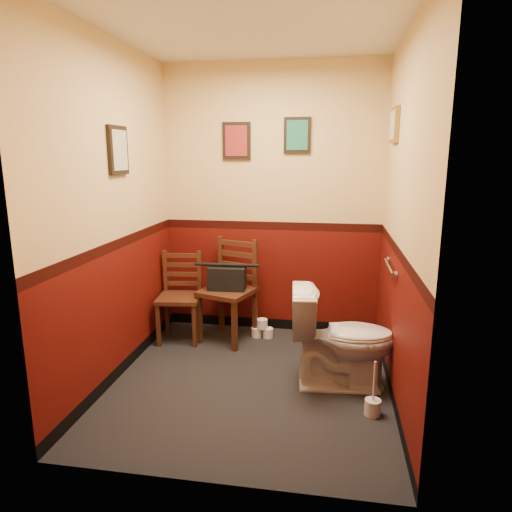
{
  "coord_description": "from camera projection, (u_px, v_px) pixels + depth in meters",
  "views": [
    {
      "loc": [
        0.6,
        -3.37,
        1.82
      ],
      "look_at": [
        0.0,
        0.25,
        1.0
      ],
      "focal_mm": 32.0,
      "sensor_mm": 36.0,
      "label": 1
    }
  ],
  "objects": [
    {
      "name": "floor",
      "position": [
        251.0,
        382.0,
        3.73
      ],
      "size": [
        2.2,
        2.4,
        0.0
      ],
      "primitive_type": "cube",
      "color": "black",
      "rests_on": "ground"
    },
    {
      "name": "ceiling",
      "position": [
        250.0,
        24.0,
        3.15
      ],
      "size": [
        2.2,
        2.4,
        0.0
      ],
      "primitive_type": "cube",
      "rotation": [
        3.14,
        0.0,
        0.0
      ],
      "color": "silver",
      "rests_on": "ground"
    },
    {
      "name": "wall_back",
      "position": [
        271.0,
        202.0,
        4.6
      ],
      "size": [
        2.2,
        0.0,
        2.7
      ],
      "primitive_type": "cube",
      "rotation": [
        1.57,
        0.0,
        0.0
      ],
      "color": "#4B0C07",
      "rests_on": "ground"
    },
    {
      "name": "wall_front",
      "position": [
        209.0,
        250.0,
        2.28
      ],
      "size": [
        2.2,
        0.0,
        2.7
      ],
      "primitive_type": "cube",
      "rotation": [
        -1.57,
        0.0,
        0.0
      ],
      "color": "#4B0C07",
      "rests_on": "ground"
    },
    {
      "name": "wall_left",
      "position": [
        114.0,
        215.0,
        3.62
      ],
      "size": [
        0.0,
        2.4,
        2.7
      ],
      "primitive_type": "cube",
      "rotation": [
        1.57,
        0.0,
        1.57
      ],
      "color": "#4B0C07",
      "rests_on": "ground"
    },
    {
      "name": "wall_right",
      "position": [
        402.0,
        221.0,
        3.26
      ],
      "size": [
        0.0,
        2.4,
        2.7
      ],
      "primitive_type": "cube",
      "rotation": [
        1.57,
        0.0,
        -1.57
      ],
      "color": "#4B0C07",
      "rests_on": "ground"
    },
    {
      "name": "grab_bar",
      "position": [
        390.0,
        267.0,
        3.6
      ],
      "size": [
        0.05,
        0.56,
        0.06
      ],
      "color": "silver",
      "rests_on": "wall_right"
    },
    {
      "name": "framed_print_back_a",
      "position": [
        236.0,
        141.0,
        4.5
      ],
      "size": [
        0.28,
        0.04,
        0.36
      ],
      "color": "black",
      "rests_on": "wall_back"
    },
    {
      "name": "framed_print_back_b",
      "position": [
        297.0,
        135.0,
        4.39
      ],
      "size": [
        0.26,
        0.04,
        0.34
      ],
      "color": "black",
      "rests_on": "wall_back"
    },
    {
      "name": "framed_print_left",
      "position": [
        118.0,
        150.0,
        3.6
      ],
      "size": [
        0.04,
        0.3,
        0.38
      ],
      "color": "black",
      "rests_on": "wall_left"
    },
    {
      "name": "framed_print_right",
      "position": [
        394.0,
        125.0,
        3.69
      ],
      "size": [
        0.04,
        0.34,
        0.28
      ],
      "color": "olive",
      "rests_on": "wall_right"
    },
    {
      "name": "toilet",
      "position": [
        342.0,
        339.0,
        3.59
      ],
      "size": [
        0.85,
        0.52,
        0.8
      ],
      "primitive_type": "imported",
      "rotation": [
        0.0,
        0.0,
        1.66
      ],
      "color": "white",
      "rests_on": "floor"
    },
    {
      "name": "toilet_brush",
      "position": [
        373.0,
        406.0,
        3.24
      ],
      "size": [
        0.11,
        0.11,
        0.41
      ],
      "color": "silver",
      "rests_on": "floor"
    },
    {
      "name": "chair_left",
      "position": [
        180.0,
        296.0,
        4.53
      ],
      "size": [
        0.45,
        0.45,
        0.87
      ],
      "rotation": [
        0.0,
        0.0,
        0.12
      ],
      "color": "#4A2616",
      "rests_on": "floor"
    },
    {
      "name": "chair_right",
      "position": [
        230.0,
        290.0,
        4.52
      ],
      "size": [
        0.59,
        0.59,
        1.0
      ],
      "rotation": [
        0.0,
        0.0,
        -0.33
      ],
      "color": "#4A2616",
      "rests_on": "floor"
    },
    {
      "name": "handbag",
      "position": [
        227.0,
        278.0,
        4.45
      ],
      "size": [
        0.37,
        0.2,
        0.26
      ],
      "rotation": [
        0.0,
        0.0,
        0.05
      ],
      "color": "black",
      "rests_on": "chair_right"
    },
    {
      "name": "tp_stack",
      "position": [
        262.0,
        330.0,
        4.63
      ],
      "size": [
        0.22,
        0.12,
        0.19
      ],
      "color": "silver",
      "rests_on": "floor"
    }
  ]
}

